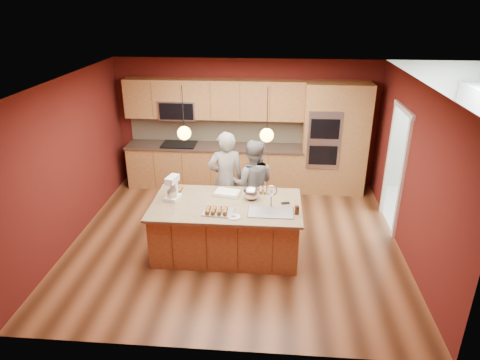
# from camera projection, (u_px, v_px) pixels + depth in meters

# --- Properties ---
(floor) EXTENTS (5.50, 5.50, 0.00)m
(floor) POSITION_uv_depth(u_px,v_px,m) (235.00, 239.00, 7.36)
(floor) COLOR #442614
(floor) RESTS_ON ground
(ceiling) EXTENTS (5.50, 5.50, 0.00)m
(ceiling) POSITION_uv_depth(u_px,v_px,m) (235.00, 82.00, 6.28)
(ceiling) COLOR silver
(ceiling) RESTS_ON ground
(wall_back) EXTENTS (5.50, 0.00, 5.50)m
(wall_back) POSITION_uv_depth(u_px,v_px,m) (246.00, 123.00, 9.10)
(wall_back) COLOR #501512
(wall_back) RESTS_ON ground
(wall_front) EXTENTS (5.50, 0.00, 5.50)m
(wall_front) POSITION_uv_depth(u_px,v_px,m) (213.00, 254.00, 4.54)
(wall_front) COLOR #501512
(wall_front) RESTS_ON ground
(wall_left) EXTENTS (0.00, 5.00, 5.00)m
(wall_left) POSITION_uv_depth(u_px,v_px,m) (69.00, 162.00, 7.03)
(wall_left) COLOR #501512
(wall_left) RESTS_ON ground
(wall_right) EXTENTS (0.00, 5.00, 5.00)m
(wall_right) POSITION_uv_depth(u_px,v_px,m) (412.00, 172.00, 6.61)
(wall_right) COLOR #501512
(wall_right) RESTS_ON ground
(cabinet_run) EXTENTS (3.74, 0.64, 2.30)m
(cabinet_run) POSITION_uv_depth(u_px,v_px,m) (213.00, 143.00, 9.07)
(cabinet_run) COLOR brown
(cabinet_run) RESTS_ON floor
(oven_column) EXTENTS (1.30, 0.62, 2.30)m
(oven_column) POSITION_uv_depth(u_px,v_px,m) (334.00, 139.00, 8.77)
(oven_column) COLOR brown
(oven_column) RESTS_ON floor
(doorway_trim) EXTENTS (0.08, 1.11, 2.20)m
(doorway_trim) POSITION_uv_depth(u_px,v_px,m) (395.00, 170.00, 7.47)
(doorway_trim) COLOR white
(doorway_trim) RESTS_ON wall_right
(pendant_left) EXTENTS (0.20, 0.20, 0.80)m
(pendant_left) POSITION_uv_depth(u_px,v_px,m) (184.00, 133.00, 6.29)
(pendant_left) COLOR black
(pendant_left) RESTS_ON ceiling
(pendant_right) EXTENTS (0.20, 0.20, 0.80)m
(pendant_right) POSITION_uv_depth(u_px,v_px,m) (267.00, 135.00, 6.20)
(pendant_right) COLOR black
(pendant_right) RESTS_ON ceiling
(island) EXTENTS (2.35, 1.32, 1.24)m
(island) POSITION_uv_depth(u_px,v_px,m) (227.00, 227.00, 6.87)
(island) COLOR brown
(island) RESTS_ON floor
(person_left) EXTENTS (0.72, 0.56, 1.75)m
(person_left) POSITION_uv_depth(u_px,v_px,m) (226.00, 180.00, 7.54)
(person_left) COLOR black
(person_left) RESTS_ON floor
(person_right) EXTENTS (0.81, 0.64, 1.62)m
(person_right) POSITION_uv_depth(u_px,v_px,m) (253.00, 184.00, 7.53)
(person_right) COLOR slate
(person_right) RESTS_ON floor
(stand_mixer) EXTENTS (0.26, 0.32, 0.39)m
(stand_mixer) POSITION_uv_depth(u_px,v_px,m) (173.00, 189.00, 6.79)
(stand_mixer) COLOR white
(stand_mixer) RESTS_ON island
(sheet_cake) EXTENTS (0.49, 0.41, 0.05)m
(sheet_cake) POSITION_uv_depth(u_px,v_px,m) (227.00, 193.00, 7.02)
(sheet_cake) COLOR white
(sheet_cake) RESTS_ON island
(cooling_rack) EXTENTS (0.49, 0.37, 0.02)m
(cooling_rack) POSITION_uv_depth(u_px,v_px,m) (219.00, 212.00, 6.43)
(cooling_rack) COLOR #A9ABB0
(cooling_rack) RESTS_ON island
(mixing_bowl) EXTENTS (0.27, 0.27, 0.23)m
(mixing_bowl) POSITION_uv_depth(u_px,v_px,m) (251.00, 193.00, 6.81)
(mixing_bowl) COLOR silver
(mixing_bowl) RESTS_ON island
(plate) EXTENTS (0.19, 0.19, 0.01)m
(plate) POSITION_uv_depth(u_px,v_px,m) (234.00, 217.00, 6.28)
(plate) COLOR silver
(plate) RESTS_ON island
(tumbler) EXTENTS (0.07, 0.07, 0.13)m
(tumbler) POSITION_uv_depth(u_px,v_px,m) (297.00, 210.00, 6.36)
(tumbler) COLOR #381F0E
(tumbler) RESTS_ON island
(phone) EXTENTS (0.15, 0.11, 0.01)m
(phone) POSITION_uv_depth(u_px,v_px,m) (285.00, 203.00, 6.71)
(phone) COLOR black
(phone) RESTS_ON island
(cupcakes_left) EXTENTS (0.14, 0.22, 0.06)m
(cupcakes_left) POSITION_uv_depth(u_px,v_px,m) (178.00, 189.00, 7.14)
(cupcakes_left) COLOR #C67E3F
(cupcakes_left) RESTS_ON island
(cupcakes_rack) EXTENTS (0.35, 0.26, 0.08)m
(cupcakes_rack) POSITION_uv_depth(u_px,v_px,m) (217.00, 210.00, 6.39)
(cupcakes_rack) COLOR #C67E3F
(cupcakes_rack) RESTS_ON island
(cupcakes_right) EXTENTS (0.15, 0.23, 0.07)m
(cupcakes_right) POSITION_uv_depth(u_px,v_px,m) (263.00, 190.00, 7.09)
(cupcakes_right) COLOR #C67E3F
(cupcakes_right) RESTS_ON island
(washer) EXTENTS (0.77, 0.78, 0.99)m
(washer) POSITION_uv_depth(u_px,v_px,m) (473.00, 202.00, 7.58)
(washer) COLOR white
(washer) RESTS_ON floor
(dryer) EXTENTS (0.78, 0.79, 1.00)m
(dryer) POSITION_uv_depth(u_px,v_px,m) (457.00, 183.00, 8.33)
(dryer) COLOR white
(dryer) RESTS_ON floor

